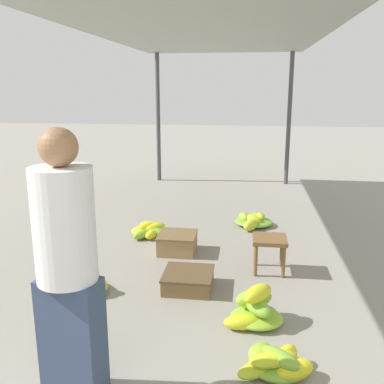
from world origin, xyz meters
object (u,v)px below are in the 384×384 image
Objects in this scene: stool at (270,244)px; banana_pile_right_0 at (255,309)px; crate_mid at (189,280)px; vendor_foreground at (67,265)px; banana_pile_left_0 at (76,282)px; banana_pile_left_1 at (149,230)px; banana_pile_right_1 at (253,221)px; crate_near at (177,243)px; banana_pile_right_2 at (275,363)px.

stool reaches higher than banana_pile_right_0.
stool is 0.93m from crate_mid.
banana_pile_left_0 is (-0.52, 1.27, -0.75)m from vendor_foreground.
banana_pile_right_1 reaches higher than banana_pile_left_1.
vendor_foreground is 2.50m from crate_near.
banana_pile_right_0 reaches higher than banana_pile_left_1.
crate_near is at bearing -128.70° from banana_pile_right_1.
crate_mid is (-0.76, -0.49, -0.22)m from stool.
crate_mid is (-0.61, -1.97, 0.01)m from banana_pile_right_1.
banana_pile_left_0 reaches higher than banana_pile_left_1.
banana_pile_right_0 reaches higher than crate_mid.
banana_pile_left_0 is 1.66m from banana_pile_left_1.
banana_pile_right_2 is at bearing -87.72° from banana_pile_right_1.
banana_pile_left_1 is at bearing 94.26° from vendor_foreground.
vendor_foreground is 1.49m from banana_pile_right_2.
crate_near is (-0.87, -1.08, 0.04)m from banana_pile_right_1.
vendor_foreground is at bearing -85.74° from banana_pile_left_1.
crate_near reaches higher than banana_pile_right_2.
banana_pile_left_1 is at bearing 116.67° from crate_mid.
banana_pile_right_0 is at bearing 41.44° from vendor_foreground.
banana_pile_right_2 is at bearing -27.78° from banana_pile_left_0.
banana_pile_right_0 is at bearing -40.58° from crate_mid.
stool is at bearing -84.34° from banana_pile_right_1.
vendor_foreground is 3.72m from banana_pile_right_1.
vendor_foreground is 3.02m from banana_pile_left_1.
banana_pile_right_2 is at bearing -78.40° from banana_pile_right_0.
crate_near is at bearing -49.25° from banana_pile_left_1.
vendor_foreground reaches higher than banana_pile_right_1.
banana_pile_right_1 is at bearing 22.97° from banana_pile_left_1.
crate_near is (-1.02, 0.40, -0.19)m from stool.
stool is 0.65× the size of banana_pile_left_1.
crate_mid is at bearing 12.23° from banana_pile_left_0.
banana_pile_right_0 is at bearing -55.70° from banana_pile_left_1.
crate_near is at bearing 106.12° from crate_mid.
stool is 1.50m from banana_pile_right_1.
crate_near is at bearing 158.72° from stool.
banana_pile_left_0 is at bearing 169.43° from banana_pile_right_0.
banana_pile_right_0 is (1.10, 0.97, -0.74)m from vendor_foreground.
banana_pile_left_1 is at bearing 124.30° from banana_pile_right_0.
stool is 0.52× the size of banana_pile_right_1.
banana_pile_right_0 reaches higher than banana_pile_right_2.
crate_mid is (1.01, 0.22, -0.02)m from banana_pile_left_0.
banana_pile_right_0 reaches higher than banana_pile_right_1.
vendor_foreground is at bearing -122.25° from stool.
vendor_foreground is 1.64m from banana_pile_right_0.
banana_pile_right_2 is at bearing 16.05° from vendor_foreground.
stool is 1.64m from banana_pile_right_2.
banana_pile_right_0 is 0.73× the size of banana_pile_right_1.
stool is 1.04m from banana_pile_right_0.
crate_mid is (0.26, -0.88, -0.03)m from crate_near.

